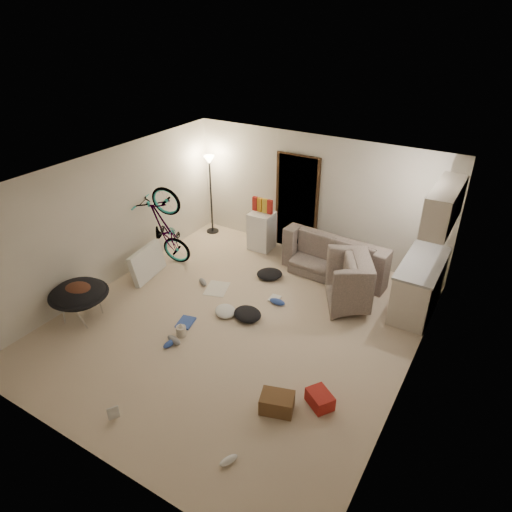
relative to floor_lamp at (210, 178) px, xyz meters
The scene contains 39 objects.
floor 3.81m from the floor_lamp, 47.83° to the right, with size 5.50×6.00×0.02m, color beige.
ceiling 3.77m from the floor_lamp, 47.83° to the right, with size 5.50×6.00×0.02m, color white.
wall_back 2.43m from the floor_lamp, ahead, with size 5.50×0.02×2.50m, color beige.
wall_front 6.15m from the floor_lamp, 67.02° to the right, with size 5.50×0.02×2.50m, color beige.
wall_left 2.67m from the floor_lamp, 97.74° to the right, with size 0.02×6.00×2.50m, color beige.
wall_right 5.80m from the floor_lamp, 27.18° to the right, with size 0.02×6.00×2.50m, color beige.
doorway 2.05m from the floor_lamp, ahead, with size 0.85×0.10×2.04m, color black.
door_trim 2.04m from the floor_lamp, ahead, with size 0.97×0.04×2.10m, color #372313.
floor_lamp is the anchor object (origin of this frame).
kitchen_counter 4.95m from the floor_lamp, ahead, with size 0.60×1.50×0.88m, color beige.
counter_top 4.89m from the floor_lamp, ahead, with size 0.64×1.54×0.04m, color gray.
kitchen_uppers 5.04m from the floor_lamp, ahead, with size 0.38×1.40×0.65m, color beige.
sofa 3.36m from the floor_lamp, ahead, with size 2.10×0.82×0.61m, color #323832.
armchair 4.29m from the floor_lamp, 13.91° to the right, with size 1.05×0.92×0.69m, color #323832.
bicycle 1.89m from the floor_lamp, 86.60° to the right, with size 0.61×1.76×0.92m, color black.
book_asset 5.76m from the floor_lamp, 68.02° to the right, with size 0.15×0.20×0.02m, color #A91F19.
mini_fridge 1.66m from the floor_lamp, ahead, with size 0.48×0.48×0.82m, color white.
snack_box_0 1.26m from the floor_lamp, ahead, with size 0.10×0.07×0.30m, color #A91F19.
snack_box_1 1.38m from the floor_lamp, ahead, with size 0.10×0.07×0.30m, color orange.
snack_box_2 1.49m from the floor_lamp, ahead, with size 0.10×0.07×0.30m, color gold.
snack_box_3 1.61m from the floor_lamp, ahead, with size 0.10×0.07×0.30m, color #A91F19.
saucer_chair 3.97m from the floor_lamp, 88.52° to the right, with size 0.97×0.97×0.69m.
hoodie 3.96m from the floor_lamp, 87.80° to the right, with size 0.48×0.40×0.22m, color #4E291B.
sofa_drape 2.38m from the floor_lamp, ahead, with size 0.56×0.46×0.28m, color black.
tv_box 2.49m from the floor_lamp, 87.48° to the right, with size 0.11×0.92×0.60m, color silver.
drink_case_a 5.64m from the floor_lamp, 45.52° to the right, with size 0.43×0.31×0.25m, color brown.
drink_case_b 5.72m from the floor_lamp, 39.62° to the right, with size 0.36×0.26×0.21m, color #A91F19.
juicer 4.01m from the floor_lamp, 61.85° to the right, with size 0.16×0.16×0.24m.
newspaper 2.79m from the floor_lamp, 52.52° to the right, with size 0.39×0.52×0.01m, color silver.
book_blue 3.74m from the floor_lamp, 61.68° to the right, with size 0.24×0.33×0.03m, color #2B479E.
book_white 3.36m from the floor_lamp, 33.16° to the right, with size 0.18×0.23×0.02m, color silver.
shoe_0 3.50m from the floor_lamp, 33.82° to the right, with size 0.29×0.12×0.11m, color #2B479E.
shoe_1 2.61m from the floor_lamp, 58.96° to the right, with size 0.26×0.11×0.10m, color slate.
shoe_2 4.29m from the floor_lamp, 63.69° to the right, with size 0.25×0.10×0.09m, color #2B479E.
shoe_3 4.21m from the floor_lamp, 62.98° to the right, with size 0.29×0.12×0.11m, color slate.
shoe_4 6.32m from the floor_lamp, 52.59° to the right, with size 0.24×0.10×0.09m, color white.
clothes_lump_a 3.68m from the floor_lamp, 44.51° to the right, with size 0.50×0.43×0.16m, color black.
clothes_lump_b 2.71m from the floor_lamp, 27.02° to the right, with size 0.50×0.43×0.15m, color black.
clothes_lump_c 3.51m from the floor_lamp, 50.53° to the right, with size 0.41×0.35×0.13m, color silver.
Camera 1 is at (3.42, -5.08, 4.68)m, focal length 32.00 mm.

